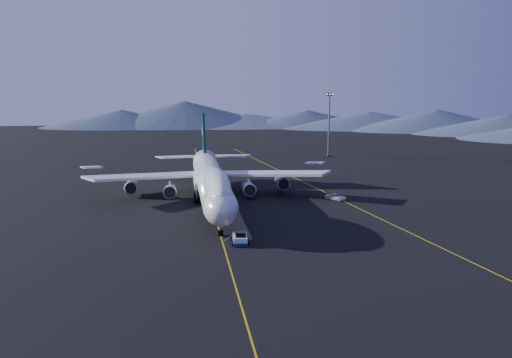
{
  "coord_description": "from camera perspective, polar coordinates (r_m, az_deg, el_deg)",
  "views": [
    {
      "loc": [
        -7.72,
        -128.43,
        28.34
      ],
      "look_at": [
        10.25,
        -0.8,
        6.0
      ],
      "focal_mm": 40.0,
      "sensor_mm": 36.0,
      "label": 1
    }
  ],
  "objects": [
    {
      "name": "floodlight_mast",
      "position": [
        216.63,
        7.3,
        5.45
      ],
      "size": [
        2.94,
        2.21,
        23.82
      ],
      "rotation": [
        0.0,
        0.0,
        0.34
      ],
      "color": "black",
      "rests_on": "ground"
    },
    {
      "name": "pushback_tug",
      "position": [
        100.98,
        -1.62,
        -6.06
      ],
      "size": [
        3.25,
        5.29,
        2.22
      ],
      "rotation": [
        0.0,
        0.0,
        -0.07
      ],
      "color": "silver",
      "rests_on": "ground"
    },
    {
      "name": "ground",
      "position": [
        131.75,
        -4.47,
        -2.62
      ],
      "size": [
        500.0,
        500.0,
        0.0
      ],
      "primitive_type": "plane",
      "color": "black",
      "rests_on": "ground"
    },
    {
      "name": "boeing_747",
      "position": [
        130.65,
        -4.51,
        -0.13
      ],
      "size": [
        59.62,
        72.43,
        19.37
      ],
      "color": "silver",
      "rests_on": "ground"
    },
    {
      "name": "taxiway_line_main",
      "position": [
        131.74,
        -4.47,
        -2.61
      ],
      "size": [
        0.25,
        220.0,
        0.01
      ],
      "primitive_type": "cube",
      "color": "#C39B0B",
      "rests_on": "ground"
    },
    {
      "name": "taxiway_line_side",
      "position": [
        146.25,
        7.09,
        -1.41
      ],
      "size": [
        28.08,
        198.09,
        0.01
      ],
      "primitive_type": "cube",
      "rotation": [
        0.0,
        0.0,
        0.14
      ],
      "color": "#C39B0B",
      "rests_on": "ground"
    },
    {
      "name": "service_van",
      "position": [
        138.27,
        7.99,
        -1.78
      ],
      "size": [
        5.31,
        5.55,
        1.46
      ],
      "primitive_type": "imported",
      "rotation": [
        0.0,
        0.0,
        0.73
      ],
      "color": "white",
      "rests_on": "ground"
    }
  ]
}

